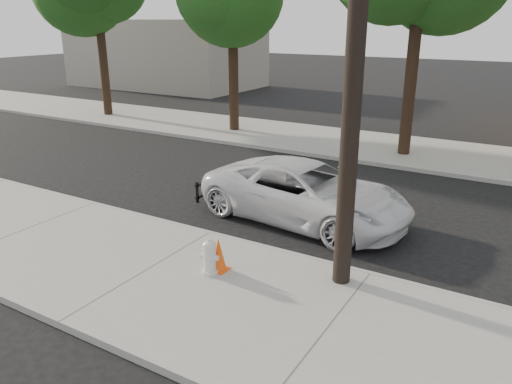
% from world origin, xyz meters
% --- Properties ---
extents(ground, '(120.00, 120.00, 0.00)m').
position_xyz_m(ground, '(0.00, 0.00, 0.00)').
color(ground, black).
rests_on(ground, ground).
extents(near_sidewalk, '(90.00, 4.40, 0.15)m').
position_xyz_m(near_sidewalk, '(0.00, -4.30, 0.07)').
color(near_sidewalk, gray).
rests_on(near_sidewalk, ground).
extents(far_sidewalk, '(90.00, 5.00, 0.15)m').
position_xyz_m(far_sidewalk, '(0.00, 8.50, 0.07)').
color(far_sidewalk, gray).
rests_on(far_sidewalk, ground).
extents(curb_near, '(90.00, 0.12, 0.16)m').
position_xyz_m(curb_near, '(0.00, -2.10, 0.07)').
color(curb_near, '#9E9B93').
rests_on(curb_near, ground).
extents(building_far, '(14.00, 8.00, 5.00)m').
position_xyz_m(building_far, '(-20.00, 20.00, 2.50)').
color(building_far, gray).
rests_on(building_far, ground).
extents(utility_pole, '(1.40, 0.34, 9.00)m').
position_xyz_m(utility_pole, '(3.60, -2.70, 4.70)').
color(utility_pole, black).
rests_on(utility_pole, near_sidewalk).
extents(police_cruiser, '(5.78, 3.15, 1.54)m').
position_xyz_m(police_cruiser, '(1.49, 0.10, 0.77)').
color(police_cruiser, silver).
rests_on(police_cruiser, ground).
extents(fire_hydrant, '(0.38, 0.34, 0.71)m').
position_xyz_m(fire_hydrant, '(1.20, -3.77, 0.49)').
color(fire_hydrant, silver).
rests_on(fire_hydrant, near_sidewalk).
extents(traffic_cone, '(0.37, 0.37, 0.71)m').
position_xyz_m(traffic_cone, '(1.28, -3.56, 0.49)').
color(traffic_cone, '#FC550D').
rests_on(traffic_cone, near_sidewalk).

